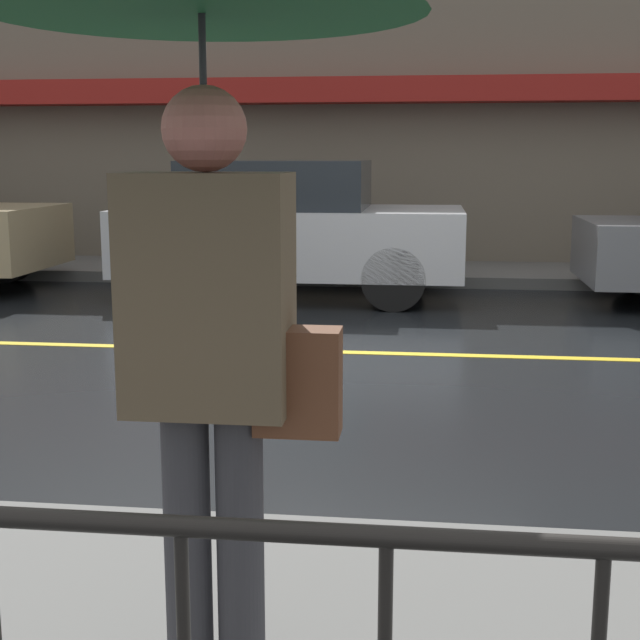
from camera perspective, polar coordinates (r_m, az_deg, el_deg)
name	(u,v)px	position (r m, az deg, el deg)	size (l,w,h in m)	color
ground_plane	(401,354)	(7.74, 5.18, -2.18)	(80.00, 80.00, 0.00)	black
sidewalk_far	(412,273)	(12.49, 5.93, 3.01)	(28.00, 1.83, 0.15)	#60605E
lane_marking	(401,353)	(7.74, 5.18, -2.15)	(25.20, 0.12, 0.01)	gold
building_storefront	(417,90)	(13.46, 6.23, 14.42)	(28.00, 0.85, 5.25)	#706656
pedestrian	(204,66)	(2.46, -7.41, 15.81)	(1.20, 1.20, 2.18)	#333338
car_silver	(288,228)	(10.70, -2.03, 5.88)	(4.05, 1.85, 1.63)	#B2B5BA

